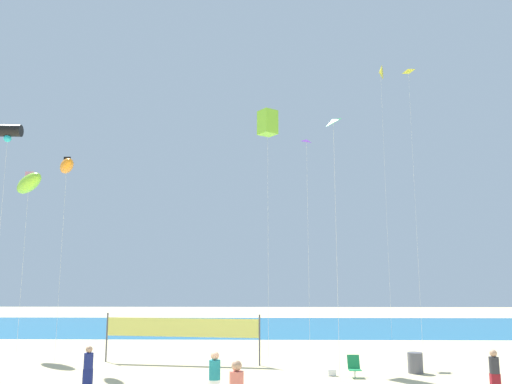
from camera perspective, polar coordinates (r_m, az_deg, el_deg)
The scene contains 16 objects.
ocean_band at distance 46.49m, azimuth -1.12°, elevation -14.64°, with size 120.00×20.00×0.01m, color #1E6B99.
beachgoer_teal_shirt at distance 18.47m, azimuth -4.60°, elevation -19.59°, with size 0.39×0.39×1.69m.
beachgoer_charcoal_shirt at distance 21.78m, azimuth 24.89°, elevation -17.44°, with size 0.35×0.35×1.55m.
beachgoer_navy_shirt at distance 21.87m, azimuth -18.07°, elevation -17.78°, with size 0.36×0.36×1.56m.
folding_beach_chair at distance 23.54m, azimuth 10.80°, elevation -18.36°, with size 0.52×0.65×0.89m.
trash_barrel at distance 25.07m, azimuth 17.22°, elevation -17.61°, with size 0.66×0.66×0.89m, color #595960.
volleyball_net at distance 26.73m, azimuth -8.24°, elevation -14.82°, with size 7.85×1.17×2.40m.
beach_handbag at distance 23.69m, azimuth 8.41°, elevation -19.18°, with size 0.33×0.16×0.26m, color white.
kite_lime_box at distance 29.74m, azimuth 1.29°, elevation 7.66°, with size 1.23×1.23×13.65m.
kite_lime_inflatable at distance 33.89m, azimuth -23.84°, elevation 0.89°, with size 2.69×2.51×10.56m.
kite_yellow_delta at distance 41.10m, azimuth 13.63°, elevation 12.61°, with size 0.59×1.06×20.07m.
kite_green_diamond at distance 23.30m, azimuth 8.46°, elevation 7.48°, with size 0.81×0.82×11.28m.
kite_black_tube at distance 29.36m, azimuth -25.75°, elevation 6.04°, with size 1.35×0.70×11.91m.
kite_yellow_diamond at distance 38.44m, azimuth 16.50°, elevation 12.35°, with size 0.88×0.86×18.68m.
kite_orange_inflatable at distance 29.43m, azimuth -20.22°, elevation 2.72°, with size 1.49×1.95×10.59m.
kite_violet_diamond at distance 31.20m, azimuth 5.64°, elevation 5.36°, with size 0.86×0.86×12.47m.
Camera 1 is at (1.78, -17.15, 4.14)m, focal length 36.14 mm.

